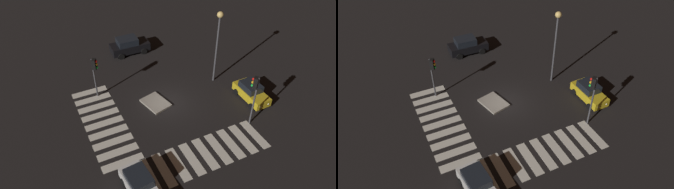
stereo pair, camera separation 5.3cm
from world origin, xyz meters
The scene contains 10 objects.
ground_plane centered at (0.00, 0.00, 0.00)m, with size 80.00×80.00×0.00m, color black.
traffic_island centered at (-0.43, -1.02, 0.09)m, with size 2.80×2.36×0.18m.
car_yellow centered at (2.67, 6.96, 0.78)m, with size 3.69×1.77×1.59m.
car_black centered at (-9.43, -0.08, 0.89)m, with size 2.05×4.22×1.82m.
car_white centered at (7.43, -5.63, 0.80)m, with size 3.86×2.03×1.63m.
traffic_light_north centered at (5.12, 4.90, 3.51)m, with size 0.54×0.54×4.64m.
traffic_light_south centered at (-3.63, -5.23, 3.04)m, with size 0.54×0.53×4.00m.
street_lamp centered at (-1.16, 5.45, 4.92)m, with size 0.56×0.56×7.15m.
crosswalk_near centered at (0.00, -5.89, 0.01)m, with size 9.90×3.20×0.02m.
crosswalk_side centered at (6.47, 0.00, 0.01)m, with size 3.20×9.90×0.02m.
Camera 2 is at (19.76, -9.51, 18.99)m, focal length 34.76 mm.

